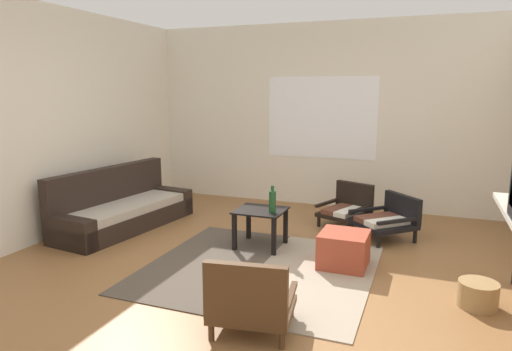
% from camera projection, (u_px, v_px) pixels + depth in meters
% --- Properties ---
extents(ground_plane, '(7.80, 7.80, 0.00)m').
position_uv_depth(ground_plane, '(244.00, 280.00, 4.22)').
color(ground_plane, olive).
extents(far_wall_with_window, '(5.60, 0.13, 2.70)m').
position_uv_depth(far_wall_with_window, '(322.00, 116.00, 6.78)').
color(far_wall_with_window, silver).
rests_on(far_wall_with_window, ground).
extents(side_wall_left, '(0.12, 6.60, 2.70)m').
position_uv_depth(side_wall_left, '(38.00, 124.00, 5.18)').
color(side_wall_left, silver).
rests_on(side_wall_left, ground).
extents(area_rug, '(2.16, 2.10, 0.01)m').
position_uv_depth(area_rug, '(259.00, 268.00, 4.47)').
color(area_rug, '#4C4238').
rests_on(area_rug, ground).
extents(couch, '(0.92, 1.98, 0.76)m').
position_uv_depth(couch, '(122.00, 210.00, 5.78)').
color(couch, black).
rests_on(couch, ground).
extents(coffee_table, '(0.53, 0.49, 0.43)m').
position_uv_depth(coffee_table, '(261.00, 218.00, 5.03)').
color(coffee_table, black).
rests_on(coffee_table, ground).
extents(armchair_by_window, '(0.70, 0.71, 0.54)m').
position_uv_depth(armchair_by_window, '(347.00, 207.00, 5.89)').
color(armchair_by_window, black).
rests_on(armchair_by_window, ground).
extents(armchair_striped_foreground, '(0.66, 0.61, 0.59)m').
position_uv_depth(armchair_striped_foreground, '(250.00, 301.00, 3.24)').
color(armchair_striped_foreground, '#472D19').
rests_on(armchair_striped_foreground, ground).
extents(armchair_corner, '(0.83, 0.83, 0.51)m').
position_uv_depth(armchair_corner, '(388.00, 218.00, 5.35)').
color(armchair_corner, black).
rests_on(armchair_corner, ground).
extents(ottoman_orange, '(0.46, 0.46, 0.35)m').
position_uv_depth(ottoman_orange, '(344.00, 250.00, 4.50)').
color(ottoman_orange, '#993D28').
rests_on(ottoman_orange, ground).
extents(glass_bottle, '(0.08, 0.08, 0.29)m').
position_uv_depth(glass_bottle, '(272.00, 201.00, 4.88)').
color(glass_bottle, '#194723').
rests_on(glass_bottle, coffee_table).
extents(wicker_basket, '(0.31, 0.31, 0.21)m').
position_uv_depth(wicker_basket, '(478.00, 294.00, 3.68)').
color(wicker_basket, '#9E7A4C').
rests_on(wicker_basket, ground).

